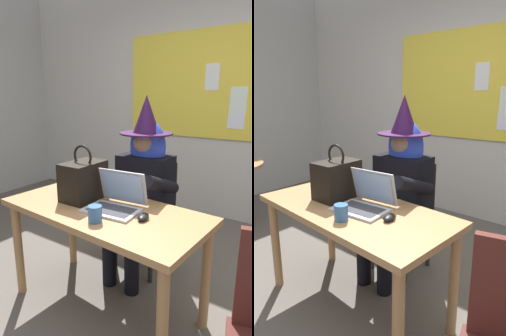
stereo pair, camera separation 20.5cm
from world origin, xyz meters
The scene contains 9 objects.
ground_plane centered at (0.00, 0.00, 0.00)m, with size 24.00×24.00×0.00m, color #5B544C.
wall_back_bulletin centered at (0.00, 2.18, 1.46)m, with size 6.00×2.23×2.91m.
desk_main centered at (-0.14, 0.13, 0.63)m, with size 1.37×0.72×0.74m.
chair_at_desk centered at (-0.19, 0.81, 0.50)m, with size 0.43×0.43×0.90m.
person_costumed centered at (-0.19, 0.69, 0.79)m, with size 0.61×0.68×1.44m.
laptop centered at (-0.06, 0.17, 0.79)m, with size 0.35×0.31×0.23m.
computer_mouse centered at (0.16, 0.12, 0.75)m, with size 0.06×0.10×0.03m, color black.
handbag centered at (-0.35, 0.19, 0.87)m, with size 0.20×0.30×0.38m.
coffee_mug centered at (-0.05, -0.06, 0.79)m, with size 0.08×0.08×0.10m, color #336099.
Camera 2 is at (1.11, -1.10, 1.43)m, focal length 31.18 mm.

